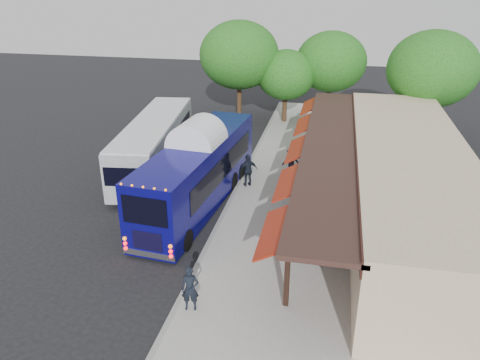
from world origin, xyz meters
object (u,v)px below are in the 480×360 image
Objects in this scene: coach_bus at (198,169)px; ped_a at (190,289)px; sign_board at (321,250)px; ped_c at (248,170)px; ped_b at (304,156)px; city_bus at (155,142)px; ped_d at (291,162)px.

coach_bus is 6.83× the size of ped_a.
ped_a reaches higher than sign_board.
ped_b is at bearing -169.39° from ped_c.
ped_c is (-0.00, 10.45, 0.08)m from ped_a.
ped_b is 1.84× the size of sign_board.
city_bus is 5.78× the size of ped_b.
ped_c reaches higher than ped_d.
ped_c is at bearing 138.27° from sign_board.
ped_c is 1.68× the size of sign_board.
city_bus is 13.30m from sign_board.
city_bus is at bearing -1.46° from ped_d.
ped_d is at bearing -4.84° from city_bus.
city_bus is 10.64× the size of sign_board.
ped_b is at bearing 66.71° from ped_a.
ped_c is 1.10× the size of ped_d.
sign_board is at bearing 89.44° from ped_c.
coach_bus is 6.99m from ped_b.
ped_b is at bearing -1.08° from city_bus.
coach_bus is 10.54× the size of sign_board.
coach_bus reaches higher than sign_board.
ped_b is (4.85, 4.97, -0.77)m from coach_bus.
ped_a is (5.90, -12.07, -0.68)m from city_bus.
city_bus is at bearing 104.91° from ped_a.
ped_d is at bearing 120.26° from sign_board.
sign_board is (2.10, -8.91, -0.10)m from ped_d.
ped_c is at bearing 31.85° from ped_b.
coach_bus is at bearing 42.51° from ped_d.
ped_a is 10.45m from ped_c.
coach_bus reaches higher than ped_b.
ped_a is at bearing 76.46° from ped_d.
coach_bus is at bearing -53.59° from city_bus.
coach_bus reaches higher than city_bus.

